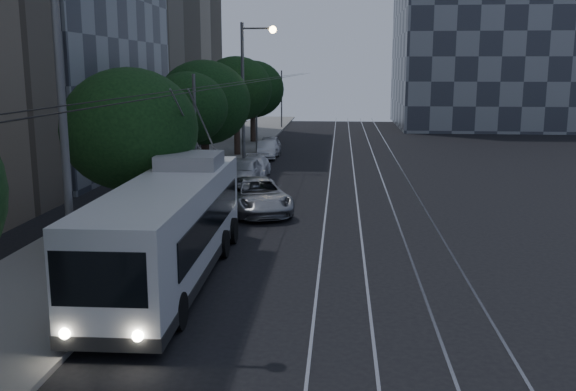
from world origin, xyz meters
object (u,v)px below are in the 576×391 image
at_px(car_white_a, 244,171).
at_px(car_white_b, 254,167).
at_px(car_white_c, 266,150).
at_px(car_white_d, 270,145).
at_px(pickup_silver, 257,196).
at_px(streetlamp_far, 249,81).
at_px(streetlamp_near, 77,75).
at_px(trolleybus, 171,227).

height_order(car_white_a, car_white_b, car_white_a).
relative_size(car_white_b, car_white_c, 1.14).
bearing_deg(car_white_d, pickup_silver, -88.50).
xyz_separation_m(car_white_b, streetlamp_far, (-0.71, 3.41, 4.86)).
bearing_deg(streetlamp_far, car_white_d, 85.77).
height_order(pickup_silver, car_white_a, pickup_silver).
bearing_deg(streetlamp_far, streetlamp_near, -91.35).
relative_size(car_white_c, car_white_d, 0.92).
bearing_deg(car_white_d, car_white_c, -93.15).
bearing_deg(car_white_b, car_white_c, 91.29).
height_order(car_white_c, car_white_d, car_white_d).
bearing_deg(car_white_d, streetlamp_far, -97.38).
height_order(pickup_silver, streetlamp_near, streetlamp_near).
bearing_deg(car_white_a, pickup_silver, -74.34).
xyz_separation_m(car_white_d, streetlamp_near, (-1.09, -31.54, 5.39)).
distance_m(pickup_silver, car_white_c, 17.08).
height_order(car_white_a, car_white_c, car_white_a).
height_order(car_white_b, car_white_c, car_white_b).
bearing_deg(pickup_silver, streetlamp_near, -120.32).
distance_m(pickup_silver, car_white_d, 19.22).
distance_m(pickup_silver, car_white_a, 6.87).
relative_size(trolleybus, car_white_b, 2.79).
distance_m(car_white_b, car_white_c, 8.04).
bearing_deg(car_white_c, car_white_a, -96.30).
height_order(car_white_b, streetlamp_near, streetlamp_near).
height_order(trolleybus, car_white_a, trolleybus).
xyz_separation_m(trolleybus, car_white_b, (0.00, 18.25, -0.99)).
xyz_separation_m(trolleybus, car_white_d, (-0.20, 28.43, -0.92)).
distance_m(car_white_a, streetlamp_far, 7.42).
height_order(car_white_b, car_white_d, car_white_d).
xyz_separation_m(car_white_b, car_white_c, (-0.20, 8.04, -0.00)).
height_order(streetlamp_near, streetlamp_far, streetlamp_near).
relative_size(car_white_a, car_white_b, 1.01).
bearing_deg(car_white_a, streetlamp_far, 97.61).
bearing_deg(car_white_a, trolleybus, -86.71).
xyz_separation_m(pickup_silver, streetlamp_near, (-2.64, -12.39, 5.32)).
relative_size(pickup_silver, streetlamp_far, 0.59).
relative_size(pickup_silver, car_white_b, 1.28).
xyz_separation_m(pickup_silver, car_white_a, (-1.56, 6.69, -0.02)).
distance_m(trolleybus, streetlamp_near, 5.59).
relative_size(trolleybus, streetlamp_near, 1.16).
distance_m(car_white_c, streetlamp_far, 6.73).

